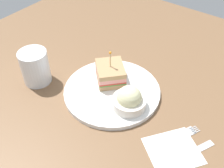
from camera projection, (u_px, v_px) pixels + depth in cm
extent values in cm
cube|color=brown|center=(112.00, 95.00, 72.98)|extent=(118.04, 118.04, 2.00)
cylinder|color=white|center=(112.00, 91.00, 71.89)|extent=(26.14, 26.14, 1.24)
cube|color=tan|center=(110.00, 78.00, 73.88)|extent=(11.15, 11.20, 1.39)
cube|color=#478438|center=(110.00, 76.00, 73.28)|extent=(11.15, 11.20, 0.40)
cube|color=red|center=(110.00, 74.00, 72.97)|extent=(11.15, 11.20, 0.50)
cube|color=#E59389|center=(110.00, 72.00, 72.39)|extent=(11.15, 11.20, 1.21)
cube|color=tan|center=(110.00, 68.00, 71.51)|extent=(11.15, 11.20, 1.39)
cylinder|color=tan|center=(110.00, 61.00, 69.75)|extent=(0.30, 0.30, 5.21)
sphere|color=orange|center=(110.00, 53.00, 67.98)|extent=(0.70, 0.70, 0.70)
cylinder|color=silver|center=(129.00, 103.00, 66.07)|extent=(8.60, 8.60, 2.62)
sphere|color=beige|center=(129.00, 98.00, 64.86)|extent=(6.19, 6.19, 6.19)
cylinder|color=gold|center=(37.00, 73.00, 74.27)|extent=(6.87, 6.87, 5.49)
cylinder|color=white|center=(35.00, 67.00, 72.83)|extent=(7.81, 7.81, 9.74)
cube|color=white|center=(173.00, 151.00, 58.66)|extent=(15.21, 14.97, 0.15)
cube|color=silver|center=(167.00, 143.00, 60.11)|extent=(7.52, 4.09, 0.35)
cube|color=silver|center=(187.00, 133.00, 62.06)|extent=(4.20, 3.56, 0.35)
cube|color=silver|center=(197.00, 132.00, 62.31)|extent=(1.88, 1.04, 0.35)
cube|color=silver|center=(195.00, 130.00, 62.64)|extent=(1.88, 1.04, 0.35)
cube|color=silver|center=(194.00, 129.00, 62.96)|extent=(1.88, 1.04, 0.35)
cube|color=silver|center=(193.00, 127.00, 63.29)|extent=(1.88, 1.04, 0.35)
cube|color=silver|center=(179.00, 158.00, 57.08)|extent=(7.56, 4.13, 0.35)
cube|color=silver|center=(200.00, 148.00, 59.04)|extent=(6.94, 4.44, 0.24)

